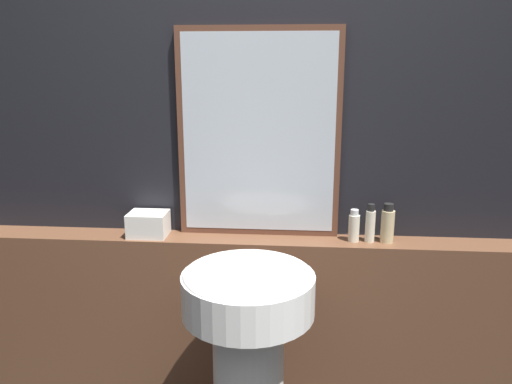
# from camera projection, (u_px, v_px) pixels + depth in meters

# --- Properties ---
(wall_back) EXTENTS (8.00, 0.06, 2.50)m
(wall_back) POSITION_uv_depth(u_px,v_px,m) (262.00, 155.00, 2.17)
(wall_back) COLOR black
(wall_back) RESTS_ON ground_plane
(vanity_counter) EXTENTS (2.99, 0.17, 0.90)m
(vanity_counter) POSITION_uv_depth(u_px,v_px,m) (259.00, 333.00, 2.26)
(vanity_counter) COLOR brown
(vanity_counter) RESTS_ON ground_plane
(pedestal_sink) EXTENTS (0.47, 0.47, 0.93)m
(pedestal_sink) POSITION_uv_depth(u_px,v_px,m) (248.00, 360.00, 1.82)
(pedestal_sink) COLOR white
(pedestal_sink) RESTS_ON ground_plane
(mirror) EXTENTS (0.69, 0.03, 0.88)m
(mirror) POSITION_uv_depth(u_px,v_px,m) (259.00, 135.00, 2.10)
(mirror) COLOR #563323
(mirror) RESTS_ON vanity_counter
(towel_stack) EXTENTS (0.17, 0.13, 0.10)m
(towel_stack) POSITION_uv_depth(u_px,v_px,m) (148.00, 224.00, 2.17)
(towel_stack) COLOR silver
(towel_stack) RESTS_ON vanity_counter
(shampoo_bottle) EXTENTS (0.05, 0.05, 0.14)m
(shampoo_bottle) POSITION_uv_depth(u_px,v_px,m) (354.00, 227.00, 2.10)
(shampoo_bottle) COLOR beige
(shampoo_bottle) RESTS_ON vanity_counter
(conditioner_bottle) EXTENTS (0.04, 0.04, 0.16)m
(conditioner_bottle) POSITION_uv_depth(u_px,v_px,m) (370.00, 224.00, 2.09)
(conditioner_bottle) COLOR beige
(conditioner_bottle) RESTS_ON vanity_counter
(lotion_bottle) EXTENTS (0.06, 0.06, 0.17)m
(lotion_bottle) POSITION_uv_depth(u_px,v_px,m) (388.00, 225.00, 2.09)
(lotion_bottle) COLOR #C6B284
(lotion_bottle) RESTS_ON vanity_counter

